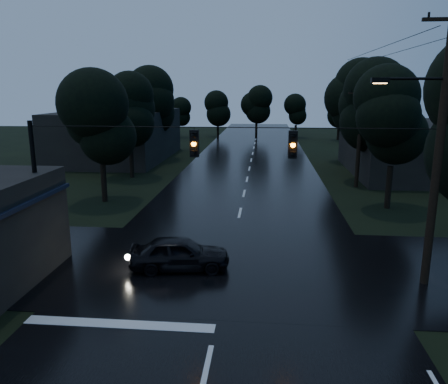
# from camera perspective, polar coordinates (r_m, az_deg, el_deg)

# --- Properties ---
(main_road) EXTENTS (12.00, 120.00, 0.02)m
(main_road) POSITION_cam_1_polar(r_m,az_deg,el_deg) (35.66, 3.03, 1.63)
(main_road) COLOR black
(main_road) RESTS_ON ground
(cross_street) EXTENTS (60.00, 9.00, 0.02)m
(cross_street) POSITION_cam_1_polar(r_m,az_deg,el_deg) (18.41, 0.61, -9.59)
(cross_street) COLOR black
(cross_street) RESTS_ON ground
(building_far_right) EXTENTS (10.00, 14.00, 4.40)m
(building_far_right) POSITION_cam_1_polar(r_m,az_deg,el_deg) (41.20, 23.26, 5.25)
(building_far_right) COLOR black
(building_far_right) RESTS_ON ground
(building_far_left) EXTENTS (10.00, 16.00, 5.00)m
(building_far_left) POSITION_cam_1_polar(r_m,az_deg,el_deg) (47.71, -13.58, 7.25)
(building_far_left) COLOR black
(building_far_left) RESTS_ON ground
(utility_pole_main) EXTENTS (3.50, 0.30, 10.00)m
(utility_pole_main) POSITION_cam_1_polar(r_m,az_deg,el_deg) (17.11, 26.04, 5.59)
(utility_pole_main) COLOR black
(utility_pole_main) RESTS_ON ground
(utility_pole_far) EXTENTS (2.00, 0.30, 7.50)m
(utility_pole_far) POSITION_cam_1_polar(r_m,az_deg,el_deg) (33.78, 17.28, 7.08)
(utility_pole_far) COLOR black
(utility_pole_far) RESTS_ON ground
(anchor_pole_left) EXTENTS (0.18, 0.18, 6.00)m
(anchor_pole_left) POSITION_cam_1_polar(r_m,az_deg,el_deg) (18.69, -23.21, -0.65)
(anchor_pole_left) COLOR black
(anchor_pole_left) RESTS_ON ground
(span_signals) EXTENTS (15.00, 0.37, 1.12)m
(span_signals) POSITION_cam_1_polar(r_m,az_deg,el_deg) (16.04, 2.35, 6.44)
(span_signals) COLOR black
(span_signals) RESTS_ON ground
(tree_left_a) EXTENTS (3.92, 3.92, 8.26)m
(tree_left_a) POSITION_cam_1_polar(r_m,az_deg,el_deg) (28.92, -15.90, 8.95)
(tree_left_a) COLOR black
(tree_left_a) RESTS_ON ground
(tree_left_b) EXTENTS (4.20, 4.20, 8.85)m
(tree_left_b) POSITION_cam_1_polar(r_m,az_deg,el_deg) (36.64, -12.30, 10.53)
(tree_left_b) COLOR black
(tree_left_b) RESTS_ON ground
(tree_left_c) EXTENTS (4.48, 4.48, 9.44)m
(tree_left_c) POSITION_cam_1_polar(r_m,az_deg,el_deg) (46.40, -9.28, 11.61)
(tree_left_c) COLOR black
(tree_left_c) RESTS_ON ground
(tree_right_a) EXTENTS (4.20, 4.20, 8.85)m
(tree_right_a) POSITION_cam_1_polar(r_m,az_deg,el_deg) (28.01, 21.41, 9.20)
(tree_right_a) COLOR black
(tree_right_a) RESTS_ON ground
(tree_right_b) EXTENTS (4.48, 4.48, 9.44)m
(tree_right_b) POSITION_cam_1_polar(r_m,az_deg,el_deg) (35.88, 18.94, 10.68)
(tree_right_b) COLOR black
(tree_right_b) RESTS_ON ground
(tree_right_c) EXTENTS (4.76, 4.76, 10.03)m
(tree_right_c) POSITION_cam_1_polar(r_m,az_deg,el_deg) (45.77, 16.83, 11.68)
(tree_right_c) COLOR black
(tree_right_c) RESTS_ON ground
(car) EXTENTS (4.19, 2.14, 1.37)m
(car) POSITION_cam_1_polar(r_m,az_deg,el_deg) (17.91, -5.80, -7.96)
(car) COLOR black
(car) RESTS_ON ground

